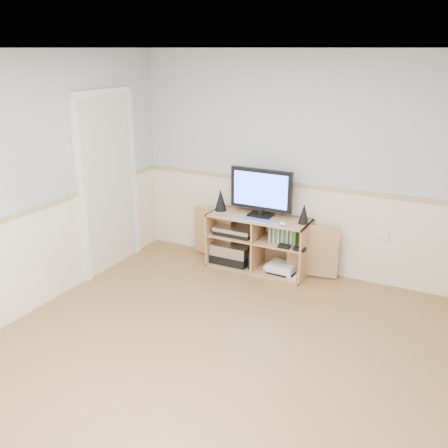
{
  "coord_description": "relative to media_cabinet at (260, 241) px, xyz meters",
  "views": [
    {
      "loc": [
        1.76,
        -3.06,
        2.5
      ],
      "look_at": [
        -0.42,
        1.2,
        0.81
      ],
      "focal_mm": 40.0,
      "sensor_mm": 36.0,
      "label": 1
    }
  ],
  "objects": [
    {
      "name": "room",
      "position": [
        0.31,
        -1.93,
        0.88
      ],
      "size": [
        4.04,
        4.54,
        2.54
      ],
      "color": "#A8774A",
      "rests_on": "ground"
    },
    {
      "name": "media_cabinet",
      "position": [
        0.0,
        0.0,
        0.0
      ],
      "size": [
        1.86,
        0.45,
        0.65
      ],
      "color": "tan",
      "rests_on": "floor"
    },
    {
      "name": "monitor",
      "position": [
        -0.0,
        -0.01,
        0.62
      ],
      "size": [
        0.75,
        0.18,
        0.56
      ],
      "color": "black",
      "rests_on": "media_cabinet"
    },
    {
      "name": "speaker_left",
      "position": [
        -0.51,
        -0.03,
        0.45
      ],
      "size": [
        0.14,
        0.14,
        0.26
      ],
      "primitive_type": "cone",
      "color": "black",
      "rests_on": "media_cabinet"
    },
    {
      "name": "speaker_right",
      "position": [
        0.53,
        -0.03,
        0.43
      ],
      "size": [
        0.12,
        0.12,
        0.23
      ],
      "primitive_type": "cone",
      "color": "black",
      "rests_on": "media_cabinet"
    },
    {
      "name": "keyboard",
      "position": [
        0.02,
        -0.19,
        0.32
      ],
      "size": [
        0.33,
        0.15,
        0.01
      ],
      "primitive_type": "cube",
      "rotation": [
        0.0,
        0.0,
        0.07
      ],
      "color": "silver",
      "rests_on": "media_cabinet"
    },
    {
      "name": "mouse",
      "position": [
        0.35,
        -0.19,
        0.34
      ],
      "size": [
        0.11,
        0.1,
        0.04
      ],
      "primitive_type": "ellipsoid",
      "rotation": [
        0.0,
        0.0,
        -0.4
      ],
      "color": "white",
      "rests_on": "media_cabinet"
    },
    {
      "name": "av_components",
      "position": [
        -0.32,
        -0.05,
        -0.11
      ],
      "size": [
        0.53,
        0.35,
        0.47
      ],
      "color": "black",
      "rests_on": "media_cabinet"
    },
    {
      "name": "game_consoles",
      "position": [
        0.31,
        -0.07,
        -0.26
      ],
      "size": [
        0.45,
        0.3,
        0.11
      ],
      "color": "white",
      "rests_on": "media_cabinet"
    },
    {
      "name": "game_cases",
      "position": [
        0.32,
        -0.07,
        0.15
      ],
      "size": [
        0.33,
        0.14,
        0.19
      ],
      "primitive_type": "cube",
      "color": "#3F8C3F",
      "rests_on": "media_cabinet"
    },
    {
      "name": "wall_outlet",
      "position": [
        1.37,
        0.18,
        0.27
      ],
      "size": [
        0.12,
        0.03,
        0.12
      ],
      "primitive_type": "cube",
      "color": "white",
      "rests_on": "wall_back"
    }
  ]
}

